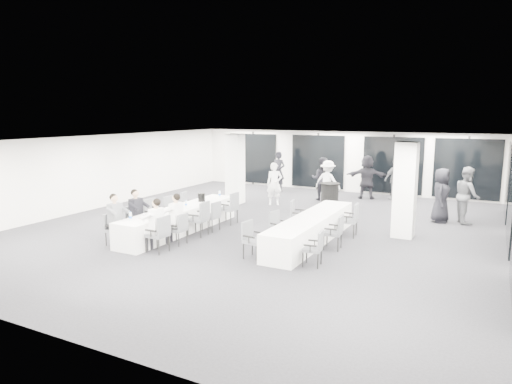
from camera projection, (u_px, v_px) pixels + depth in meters
The scene contains 43 objects.
room at pixel (301, 182), 14.90m from camera, with size 14.04×16.04×2.84m.
column_left at pixel (235, 169), 18.40m from camera, with size 0.60×0.60×2.80m, color white.
column_right at pixel (405, 190), 13.29m from camera, with size 0.60×0.60×2.80m, color white.
banquet_table_main at pixel (181, 220), 14.03m from camera, with size 0.90×5.00×0.75m, color silver.
banquet_table_side at pixel (311, 229), 12.90m from camera, with size 0.90×5.00×0.75m, color silver.
cocktail_table at pixel (330, 196), 17.16m from camera, with size 0.74×0.74×1.03m.
chair_main_left_near at pixel (113, 227), 12.64m from camera, with size 0.51×0.54×0.88m.
chair_main_left_second at pixel (134, 220), 13.39m from camera, with size 0.53×0.57×0.92m.
chair_main_left_mid at pixel (153, 213), 14.14m from camera, with size 0.56×0.61×0.99m.
chair_main_left_fourth at pixel (171, 209), 14.92m from camera, with size 0.53×0.57×0.93m.
chair_main_left_far at pixel (188, 204), 15.71m from camera, with size 0.56×0.59×0.94m.
chair_main_right_near at pixel (160, 232), 11.87m from camera, with size 0.50×0.56×0.98m.
chair_main_right_second at pixel (179, 227), 12.62m from camera, with size 0.45×0.50×0.88m.
chair_main_right_mid at pixel (201, 217), 13.48m from camera, with size 0.56×0.61×1.04m.
chair_main_right_fourth at pixel (213, 214), 14.10m from camera, with size 0.50×0.55×0.92m.
chair_main_right_far at pixel (231, 206), 15.01m from camera, with size 0.53×0.60×1.04m.
chair_side_left_near at pixel (252, 237), 11.46m from camera, with size 0.52×0.57×0.94m.
chair_side_left_mid at pixel (278, 225), 12.84m from camera, with size 0.54×0.57×0.89m.
chair_side_left_far at pixel (297, 214), 14.06m from camera, with size 0.58×0.61×0.96m.
chair_side_right_near at pixel (315, 246), 10.82m from camera, with size 0.48×0.52×0.86m.
chair_side_right_mid at pixel (336, 230), 12.16m from camera, with size 0.51×0.55×0.93m.
chair_side_right_far at pixel (351, 218), 13.43m from camera, with size 0.54×0.60×1.00m.
seated_guest_a at pixel (117, 216), 12.52m from camera, with size 0.50×0.38×1.44m.
seated_guest_b at pixel (138, 211), 13.26m from camera, with size 0.50×0.38×1.44m.
seated_guest_c at pixel (155, 222), 11.90m from camera, with size 0.50×0.38×1.44m.
seated_guest_d at pixel (174, 215), 12.64m from camera, with size 0.50×0.38×1.44m.
standing_guest_a at pixel (274, 181), 18.14m from camera, with size 0.70×0.56×1.91m, color white.
standing_guest_b at pixel (322, 176), 19.09m from camera, with size 0.99×0.60×2.05m, color black.
standing_guest_c at pixel (328, 179), 18.75m from camera, with size 1.25×0.64×1.94m, color white.
standing_guest_d at pixel (396, 176), 19.18m from camera, with size 1.17×0.65×1.99m, color #595B60.
standing_guest_e at pixel (441, 192), 15.18m from camera, with size 0.99×0.61×2.06m, color black.
standing_guest_f at pixel (367, 174), 19.38m from camera, with size 1.95×0.75×2.13m, color black.
standing_guest_g at pixel (278, 169), 21.37m from camera, with size 0.77×0.62×2.10m, color black.
standing_guest_h at pixel (467, 191), 15.05m from camera, with size 1.03×0.63×2.14m, color #595B60.
ice_bucket_near at pixel (156, 211), 12.94m from camera, with size 0.23×0.23×0.27m, color black.
ice_bucket_far at pixel (202, 197), 14.98m from camera, with size 0.24×0.24×0.27m, color black.
water_bottle_a at pixel (130, 216), 12.28m from camera, with size 0.07×0.07×0.23m, color silver.
water_bottle_b at pixel (186, 204), 14.08m from camera, with size 0.06×0.06×0.20m, color silver.
water_bottle_c at pixel (220, 194), 15.76m from camera, with size 0.07×0.07×0.22m, color silver.
plate_a at pixel (142, 218), 12.50m from camera, with size 0.20×0.20×0.03m.
plate_b at pixel (150, 219), 12.39m from camera, with size 0.19×0.19×0.03m.
plate_c at pixel (172, 209), 13.70m from camera, with size 0.22×0.22×0.03m.
wine_glass at pixel (144, 215), 12.20m from camera, with size 0.08×0.08×0.22m.
Camera 1 is at (6.38, -12.64, 3.59)m, focal length 32.00 mm.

